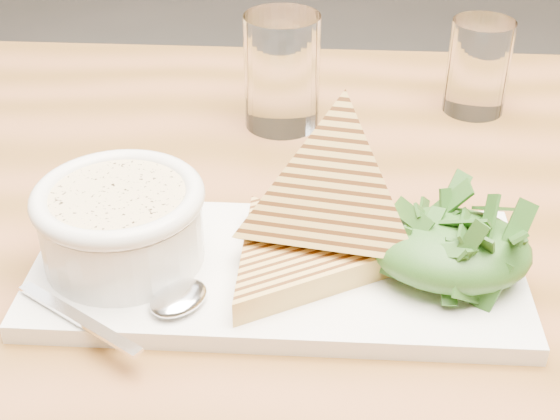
# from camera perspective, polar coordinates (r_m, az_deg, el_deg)

# --- Properties ---
(table_top) EXTENTS (1.26, 0.87, 0.04)m
(table_top) POSITION_cam_1_polar(r_m,az_deg,el_deg) (0.65, 0.11, -3.28)
(table_top) COLOR #995C33
(table_top) RESTS_ON ground
(platter) EXTENTS (0.37, 0.18, 0.01)m
(platter) POSITION_cam_1_polar(r_m,az_deg,el_deg) (0.59, -0.19, -4.52)
(platter) COLOR white
(platter) RESTS_ON table_top
(soup_bowl) EXTENTS (0.12, 0.12, 0.05)m
(soup_bowl) POSITION_cam_1_polar(r_m,az_deg,el_deg) (0.59, -11.45, -1.55)
(soup_bowl) COLOR white
(soup_bowl) RESTS_ON platter
(soup) EXTENTS (0.10, 0.10, 0.01)m
(soup) POSITION_cam_1_polar(r_m,az_deg,el_deg) (0.58, -11.76, 0.80)
(soup) COLOR beige
(soup) RESTS_ON soup_bowl
(bowl_rim) EXTENTS (0.13, 0.13, 0.01)m
(bowl_rim) POSITION_cam_1_polar(r_m,az_deg,el_deg) (0.57, -11.78, 0.97)
(bowl_rim) COLOR white
(bowl_rim) RESTS_ON soup_bowl
(sandwich_flat) EXTENTS (0.22, 0.22, 0.02)m
(sandwich_flat) POSITION_cam_1_polar(r_m,az_deg,el_deg) (0.57, 1.18, -3.55)
(sandwich_flat) COLOR tan
(sandwich_flat) RESTS_ON platter
(sandwich_lean) EXTENTS (0.18, 0.18, 0.18)m
(sandwich_lean) POSITION_cam_1_polar(r_m,az_deg,el_deg) (0.57, 3.84, 0.93)
(sandwich_lean) COLOR tan
(sandwich_lean) RESTS_ON sandwich_flat
(salad_base) EXTENTS (0.12, 0.09, 0.04)m
(salad_base) POSITION_cam_1_polar(r_m,az_deg,el_deg) (0.58, 12.40, -2.82)
(salad_base) COLOR #113D0E
(salad_base) RESTS_ON platter
(arugula_pile) EXTENTS (0.11, 0.10, 0.05)m
(arugula_pile) POSITION_cam_1_polar(r_m,az_deg,el_deg) (0.57, 12.45, -2.43)
(arugula_pile) COLOR #3F6A29
(arugula_pile) RESTS_ON platter
(spoon_bowl) EXTENTS (0.05, 0.06, 0.01)m
(spoon_bowl) POSITION_cam_1_polar(r_m,az_deg,el_deg) (0.55, -7.42, -6.39)
(spoon_bowl) COLOR silver
(spoon_bowl) RESTS_ON platter
(spoon_handle) EXTENTS (0.10, 0.07, 0.00)m
(spoon_handle) POSITION_cam_1_polar(r_m,az_deg,el_deg) (0.55, -14.55, -7.65)
(spoon_handle) COLOR silver
(spoon_handle) RESTS_ON platter
(glass_near) EXTENTS (0.08, 0.08, 0.12)m
(glass_near) POSITION_cam_1_polar(r_m,az_deg,el_deg) (0.79, 0.14, 10.08)
(glass_near) COLOR white
(glass_near) RESTS_ON table_top
(glass_far) EXTENTS (0.06, 0.06, 0.10)m
(glass_far) POSITION_cam_1_polar(r_m,az_deg,el_deg) (0.85, 14.30, 10.11)
(glass_far) COLOR white
(glass_far) RESTS_ON table_top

